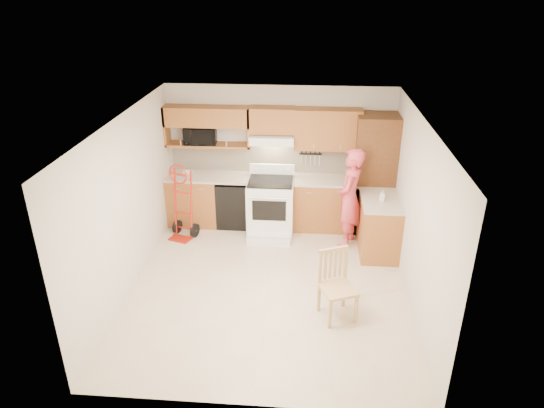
# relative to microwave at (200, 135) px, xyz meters

# --- Properties ---
(floor) EXTENTS (4.00, 4.50, 0.02)m
(floor) POSITION_rel_microwave_xyz_m (1.39, -2.08, -1.65)
(floor) COLOR beige
(floor) RESTS_ON ground
(ceiling) EXTENTS (4.00, 4.50, 0.02)m
(ceiling) POSITION_rel_microwave_xyz_m (1.39, -2.08, 0.87)
(ceiling) COLOR white
(ceiling) RESTS_ON ground
(wall_back) EXTENTS (4.00, 0.02, 2.50)m
(wall_back) POSITION_rel_microwave_xyz_m (1.39, 0.17, -0.39)
(wall_back) COLOR beige
(wall_back) RESTS_ON ground
(wall_front) EXTENTS (4.00, 0.02, 2.50)m
(wall_front) POSITION_rel_microwave_xyz_m (1.39, -4.34, -0.39)
(wall_front) COLOR beige
(wall_front) RESTS_ON ground
(wall_left) EXTENTS (0.02, 4.50, 2.50)m
(wall_left) POSITION_rel_microwave_xyz_m (-0.62, -2.08, -0.39)
(wall_left) COLOR beige
(wall_left) RESTS_ON ground
(wall_right) EXTENTS (0.02, 4.50, 2.50)m
(wall_right) POSITION_rel_microwave_xyz_m (3.40, -2.08, -0.39)
(wall_right) COLOR beige
(wall_right) RESTS_ON ground
(backsplash) EXTENTS (3.92, 0.03, 0.55)m
(backsplash) POSITION_rel_microwave_xyz_m (1.39, 0.15, -0.44)
(backsplash) COLOR beige
(backsplash) RESTS_ON wall_back
(lower_cab_left) EXTENTS (0.90, 0.60, 0.90)m
(lower_cab_left) POSITION_rel_microwave_xyz_m (-0.16, -0.14, -1.19)
(lower_cab_left) COLOR #AD5E25
(lower_cab_left) RESTS_ON ground
(dishwasher) EXTENTS (0.60, 0.60, 0.85)m
(dishwasher) POSITION_rel_microwave_xyz_m (0.59, -0.14, -1.22)
(dishwasher) COLOR black
(dishwasher) RESTS_ON ground
(lower_cab_right) EXTENTS (1.14, 0.60, 0.90)m
(lower_cab_right) POSITION_rel_microwave_xyz_m (2.22, -0.14, -1.19)
(lower_cab_right) COLOR #AD5E25
(lower_cab_right) RESTS_ON ground
(countertop_left) EXTENTS (1.50, 0.63, 0.04)m
(countertop_left) POSITION_rel_microwave_xyz_m (0.14, -0.13, -0.72)
(countertop_left) COLOR #C0B399
(countertop_left) RESTS_ON lower_cab_left
(countertop_right) EXTENTS (1.14, 0.63, 0.04)m
(countertop_right) POSITION_rel_microwave_xyz_m (2.22, -0.13, -0.72)
(countertop_right) COLOR #C0B399
(countertop_right) RESTS_ON lower_cab_right
(cab_return_right) EXTENTS (0.60, 1.00, 0.90)m
(cab_return_right) POSITION_rel_microwave_xyz_m (3.09, -0.94, -1.19)
(cab_return_right) COLOR #AD5E25
(cab_return_right) RESTS_ON ground
(countertop_return) EXTENTS (0.63, 1.00, 0.04)m
(countertop_return) POSITION_rel_microwave_xyz_m (3.09, -0.94, -0.72)
(countertop_return) COLOR #C0B399
(countertop_return) RESTS_ON cab_return_right
(pantry_tall) EXTENTS (0.70, 0.60, 2.10)m
(pantry_tall) POSITION_rel_microwave_xyz_m (3.04, -0.14, -0.59)
(pantry_tall) COLOR brown
(pantry_tall) RESTS_ON ground
(upper_cab_left) EXTENTS (1.50, 0.33, 0.34)m
(upper_cab_left) POSITION_rel_microwave_xyz_m (0.14, 0.00, 0.34)
(upper_cab_left) COLOR #AD5E25
(upper_cab_left) RESTS_ON wall_back
(upper_shelf_mw) EXTENTS (1.50, 0.33, 0.04)m
(upper_shelf_mw) POSITION_rel_microwave_xyz_m (0.14, 0.00, -0.17)
(upper_shelf_mw) COLOR #AD5E25
(upper_shelf_mw) RESTS_ON wall_back
(upper_cab_center) EXTENTS (0.76, 0.33, 0.44)m
(upper_cab_center) POSITION_rel_microwave_xyz_m (1.27, 0.00, 0.30)
(upper_cab_center) COLOR #AD5E25
(upper_cab_center) RESTS_ON wall_back
(upper_cab_right) EXTENTS (1.14, 0.33, 0.70)m
(upper_cab_right) POSITION_rel_microwave_xyz_m (2.22, 0.00, 0.16)
(upper_cab_right) COLOR #AD5E25
(upper_cab_right) RESTS_ON wall_back
(range_hood) EXTENTS (0.76, 0.46, 0.14)m
(range_hood) POSITION_rel_microwave_xyz_m (1.27, -0.06, -0.01)
(range_hood) COLOR white
(range_hood) RESTS_ON wall_back
(knife_strip) EXTENTS (0.40, 0.05, 0.29)m
(knife_strip) POSITION_rel_microwave_xyz_m (1.94, 0.12, -0.40)
(knife_strip) COLOR black
(knife_strip) RESTS_ON backsplash
(microwave) EXTENTS (0.59, 0.42, 0.31)m
(microwave) POSITION_rel_microwave_xyz_m (0.00, 0.00, 0.00)
(microwave) COLOR black
(microwave) RESTS_ON upper_shelf_mw
(range) EXTENTS (0.79, 1.04, 1.17)m
(range) POSITION_rel_microwave_xyz_m (1.27, -0.46, -1.06)
(range) COLOR white
(range) RESTS_ON ground
(person) EXTENTS (0.56, 0.71, 1.70)m
(person) POSITION_rel_microwave_xyz_m (2.60, -0.74, -0.79)
(person) COLOR #D74151
(person) RESTS_ON ground
(hand_truck) EXTENTS (0.60, 0.57, 1.22)m
(hand_truck) POSITION_rel_microwave_xyz_m (-0.25, -0.74, -1.03)
(hand_truck) COLOR #B62211
(hand_truck) RESTS_ON ground
(dining_chair) EXTENTS (0.58, 0.60, 0.96)m
(dining_chair) POSITION_rel_microwave_xyz_m (2.35, -2.74, -1.17)
(dining_chair) COLOR tan
(dining_chair) RESTS_ON ground
(soap_bottle) EXTENTS (0.10, 0.10, 0.18)m
(soap_bottle) POSITION_rel_microwave_xyz_m (3.09, -0.97, -0.62)
(soap_bottle) COLOR white
(soap_bottle) RESTS_ON countertop_return
(bowl) EXTENTS (0.26, 0.26, 0.05)m
(bowl) POSITION_rel_microwave_xyz_m (-0.23, -0.14, -0.68)
(bowl) COLOR white
(bowl) RESTS_ON countertop_left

